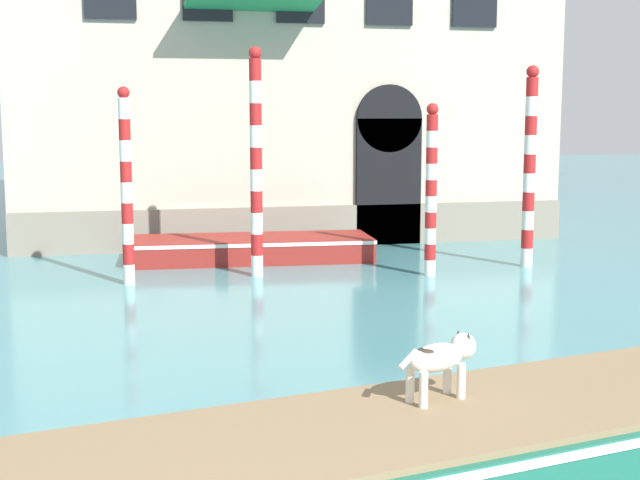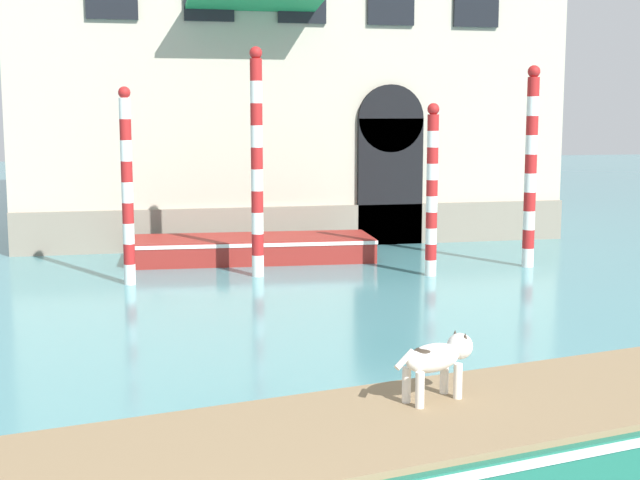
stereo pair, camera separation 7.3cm
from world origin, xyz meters
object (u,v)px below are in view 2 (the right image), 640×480
object	(u,v)px
dog_on_deck	(438,358)
mooring_pole_2	(432,190)
mooring_pole_0	(257,162)
boat_moored_near_palazzo	(253,248)
boat_foreground	(410,449)
mooring_pole_3	(531,167)
mooring_pole_1	(127,186)

from	to	relation	value
dog_on_deck	mooring_pole_2	xyz separation A→B (m)	(3.23, 9.34, 0.73)
mooring_pole_0	dog_on_deck	bearing A→B (deg)	-88.71
boat_moored_near_palazzo	mooring_pole_0	bearing A→B (deg)	-91.85
boat_moored_near_palazzo	mooring_pole_0	distance (m)	2.84
boat_foreground	mooring_pole_0	xyz separation A→B (m)	(0.18, 10.44, 1.98)
boat_foreground	mooring_pole_3	bearing A→B (deg)	47.88
mooring_pole_0	mooring_pole_2	xyz separation A→B (m)	(3.46, -0.69, -0.55)
boat_foreground	boat_moored_near_palazzo	xyz separation A→B (m)	(0.36, 12.41, -0.06)
boat_moored_near_palazzo	boat_foreground	bearing A→B (deg)	-88.24
mooring_pole_1	dog_on_deck	bearing A→B (deg)	-74.01
dog_on_deck	mooring_pole_3	distance (m)	11.44
boat_foreground	dog_on_deck	bearing A→B (deg)	33.85
boat_foreground	boat_moored_near_palazzo	bearing A→B (deg)	76.60
mooring_pole_0	mooring_pole_1	bearing A→B (deg)	-172.76
dog_on_deck	mooring_pole_1	world-z (taller)	mooring_pole_1
boat_foreground	boat_moored_near_palazzo	size ratio (longest dim) A/B	1.53
mooring_pole_1	mooring_pole_3	bearing A→B (deg)	1.27
boat_foreground	mooring_pole_0	distance (m)	10.63
mooring_pole_2	mooring_pole_3	distance (m)	2.50
mooring_pole_3	dog_on_deck	bearing A→B (deg)	-119.68
mooring_pole_0	mooring_pole_2	size ratio (longest dim) A/B	1.32
mooring_pole_0	mooring_pole_2	world-z (taller)	mooring_pole_0
mooring_pole_1	boat_moored_near_palazzo	bearing A→B (deg)	40.02
dog_on_deck	mooring_pole_2	bearing A→B (deg)	48.27
mooring_pole_3	boat_foreground	bearing A→B (deg)	-120.39
mooring_pole_3	mooring_pole_0	bearing A→B (deg)	178.65
dog_on_deck	mooring_pole_0	size ratio (longest dim) A/B	0.19
dog_on_deck	boat_moored_near_palazzo	distance (m)	12.02
dog_on_deck	mooring_pole_2	world-z (taller)	mooring_pole_2
mooring_pole_0	boat_foreground	bearing A→B (deg)	-90.98
boat_foreground	mooring_pole_1	bearing A→B (deg)	91.48
dog_on_deck	mooring_pole_1	size ratio (longest dim) A/B	0.23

